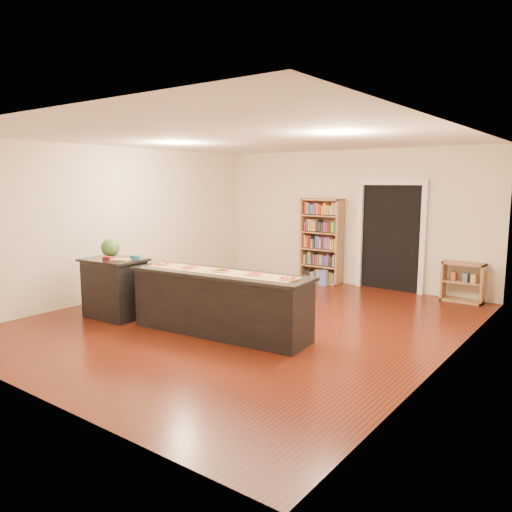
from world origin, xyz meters
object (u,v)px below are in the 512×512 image
Objects in this scene: bookshelf at (321,241)px; kitchen_island at (220,303)px; watermelon at (110,248)px; low_shelf at (463,282)px; waste_bin at (323,278)px; side_counter at (115,288)px.

kitchen_island is at bearing -80.96° from bookshelf.
bookshelf reaches higher than watermelon.
waste_bin is (-2.73, -0.22, -0.20)m from low_shelf.
kitchen_island is 4.66m from low_shelf.
kitchen_island is 9.17× the size of watermelon.
watermelon reaches higher than waste_bin.
kitchen_island is at bearing -119.11° from low_shelf.
bookshelf reaches higher than side_counter.
kitchen_island is 3.88m from waste_bin.
bookshelf reaches higher than waste_bin.
waste_bin is at bearing 91.58° from kitchen_island.
watermelon is (-4.39, -4.31, 0.74)m from low_shelf.
side_counter is at bearing -175.55° from kitchen_island.
waste_bin is 1.06× the size of watermelon.
bookshelf reaches higher than kitchen_island.
kitchen_island is at bearing -83.07° from waste_bin.
side_counter is (-1.93, -0.33, 0.03)m from kitchen_island.
low_shelf is (4.19, 4.40, -0.12)m from side_counter.
watermelon is at bearing -112.11° from waste_bin.
low_shelf is at bearing 4.68° from waste_bin.
bookshelf is (1.28, 4.40, 0.42)m from side_counter.
low_shelf is at bearing 0.11° from bookshelf.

